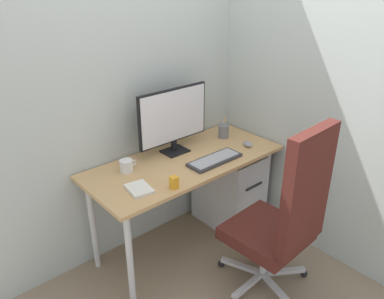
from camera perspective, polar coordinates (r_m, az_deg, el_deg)
ground_plane at (r=3.11m, az=-0.89°, el=-13.86°), size 8.00×8.00×0.00m
wall_back at (r=2.74m, az=-5.86°, el=13.32°), size 3.00×0.04×2.80m
wall_side_right at (r=2.87m, az=13.82°, el=13.28°), size 0.04×2.18×2.80m
desk at (r=2.74m, az=-0.98°, el=-3.10°), size 1.45×0.63×0.74m
office_chair at (r=2.42m, az=13.72°, el=-9.68°), size 0.61×0.63×1.21m
filing_cabinet at (r=3.20m, az=5.47°, el=-5.67°), size 0.36×0.53×0.65m
monitor at (r=2.72m, az=-2.80°, el=4.81°), size 0.59×0.15×0.48m
keyboard at (r=2.68m, az=3.42°, el=-1.54°), size 0.41×0.15×0.02m
mouse at (r=2.93m, az=8.35°, el=0.83°), size 0.08×0.10×0.04m
pen_holder at (r=3.06m, az=4.74°, el=2.75°), size 0.08×0.08×0.16m
notebook at (r=2.36m, az=-7.92°, el=-5.86°), size 0.16×0.19×0.02m
coffee_mug at (r=2.56m, az=-9.76°, el=-2.44°), size 0.12×0.09×0.08m
desk_clamp_accessory at (r=2.34m, az=-2.69°, el=-4.94°), size 0.04×0.04×0.08m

